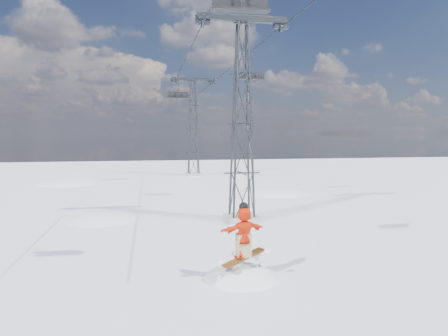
{
  "coord_description": "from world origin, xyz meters",
  "views": [
    {
      "loc": [
        -4.34,
        -13.86,
        4.99
      ],
      "look_at": [
        -0.94,
        4.18,
        3.39
      ],
      "focal_mm": 32.0,
      "sensor_mm": 36.0,
      "label": 1
    }
  ],
  "objects_px": {
    "lift_tower_far": "(193,129)",
    "snowboarder_jump": "(242,323)",
    "lift_chair_near": "(241,4)",
    "lift_tower_near": "(242,125)"
  },
  "relations": [
    {
      "from": "snowboarder_jump",
      "to": "lift_chair_near",
      "type": "height_order",
      "value": "lift_chair_near"
    },
    {
      "from": "snowboarder_jump",
      "to": "lift_chair_near",
      "type": "xyz_separation_m",
      "value": [
        -0.16,
        -0.41,
        10.69
      ]
    },
    {
      "from": "lift_tower_near",
      "to": "snowboarder_jump",
      "type": "distance_m",
      "value": 11.47
    },
    {
      "from": "lift_tower_far",
      "to": "lift_chair_near",
      "type": "xyz_separation_m",
      "value": [
        -2.2,
        -34.18,
        3.59
      ]
    },
    {
      "from": "lift_tower_far",
      "to": "snowboarder_jump",
      "type": "xyz_separation_m",
      "value": [
        -2.04,
        -33.77,
        -7.1
      ]
    },
    {
      "from": "lift_tower_near",
      "to": "lift_tower_far",
      "type": "height_order",
      "value": "same"
    },
    {
      "from": "lift_tower_far",
      "to": "lift_chair_near",
      "type": "bearing_deg",
      "value": -93.68
    },
    {
      "from": "lift_tower_near",
      "to": "snowboarder_jump",
      "type": "xyz_separation_m",
      "value": [
        -2.04,
        -8.77,
        -7.1
      ]
    },
    {
      "from": "lift_tower_far",
      "to": "lift_chair_near",
      "type": "relative_size",
      "value": 5.1
    },
    {
      "from": "lift_tower_near",
      "to": "lift_chair_near",
      "type": "distance_m",
      "value": 10.1
    }
  ]
}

